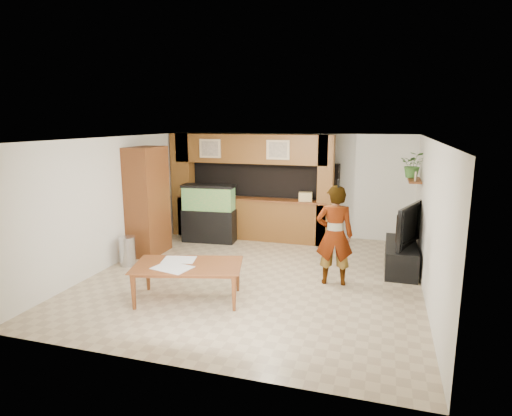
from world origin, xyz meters
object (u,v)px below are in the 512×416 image
(pantry_cabinet, at_px, (148,201))
(television, at_px, (403,224))
(dining_table, at_px, (188,283))
(aquarium, at_px, (209,214))
(person, at_px, (334,235))

(pantry_cabinet, distance_m, television, 5.38)
(television, distance_m, dining_table, 4.32)
(aquarium, distance_m, television, 4.51)
(pantry_cabinet, height_order, television, pantry_cabinet)
(pantry_cabinet, height_order, aquarium, pantry_cabinet)
(pantry_cabinet, xyz_separation_m, person, (4.15, -0.67, -0.28))
(pantry_cabinet, bearing_deg, person, -9.12)
(television, height_order, dining_table, television)
(person, bearing_deg, dining_table, 25.90)
(pantry_cabinet, bearing_deg, aquarium, 54.08)
(aquarium, distance_m, dining_table, 3.57)
(aquarium, distance_m, person, 3.77)
(television, height_order, person, person)
(television, bearing_deg, pantry_cabinet, 114.68)
(aquarium, relative_size, dining_table, 0.81)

